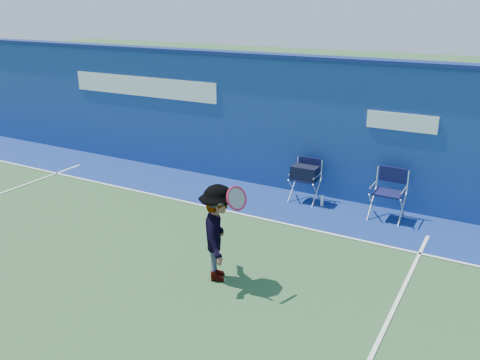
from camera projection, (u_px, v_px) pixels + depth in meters
The scene contains 8 objects.
ground at pixel (98, 272), 8.32m from camera, with size 80.00×80.00×0.00m, color #2E542D.
stadium_wall at pixel (248, 118), 12.09m from camera, with size 24.00×0.50×3.08m.
out_of_bounds_strip at pixel (225, 193), 11.70m from camera, with size 24.00×1.80×0.01m, color navy.
court_lines at pixel (123, 256), 8.81m from camera, with size 24.00×12.00×0.01m.
directors_chair_left at pixel (305, 184), 11.11m from camera, with size 0.56×0.51×0.94m.
directors_chair_right at pixel (387, 204), 10.24m from camera, with size 0.61×0.55×1.03m.
water_bottle at pixel (322, 201), 10.92m from camera, with size 0.07×0.07×0.25m, color silver.
tennis_player at pixel (218, 233), 7.88m from camera, with size 1.05×1.17×1.66m.
Camera 1 is at (5.61, -5.28, 4.20)m, focal length 38.00 mm.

